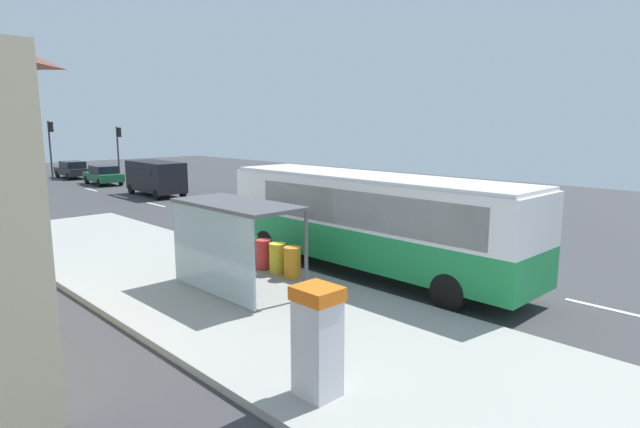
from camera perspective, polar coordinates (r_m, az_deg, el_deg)
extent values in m
cube|color=#38383A|center=(28.42, -13.32, -0.21)|extent=(56.00, 92.00, 0.04)
cube|color=#999993|center=(15.19, -10.55, -8.44)|extent=(6.20, 30.00, 0.18)
cube|color=silver|center=(15.88, 28.96, -9.05)|extent=(0.16, 2.20, 0.01)
cube|color=silver|center=(17.83, 13.38, -6.07)|extent=(0.16, 2.20, 0.01)
cube|color=silver|center=(20.82, 1.69, -3.51)|extent=(0.16, 2.20, 0.01)
cube|color=silver|center=(24.48, -6.76, -1.55)|extent=(0.16, 2.20, 0.01)
cube|color=silver|center=(28.55, -12.90, -0.10)|extent=(0.16, 2.20, 0.01)
cube|color=silver|center=(32.87, -17.46, 0.98)|extent=(0.16, 2.20, 0.01)
cube|color=silver|center=(37.37, -20.95, 1.80)|extent=(0.16, 2.20, 0.01)
cube|color=silver|center=(41.98, -23.68, 2.44)|extent=(0.16, 2.20, 0.01)
cube|color=#1E8C47|center=(16.95, 5.40, -2.94)|extent=(2.58, 11.02, 1.15)
cube|color=silver|center=(16.71, 5.48, 1.41)|extent=(2.58, 11.02, 1.45)
cube|color=silver|center=(16.61, 5.52, 4.06)|extent=(2.46, 10.80, 0.12)
cube|color=black|center=(20.65, -6.07, 2.81)|extent=(2.30, 0.14, 1.22)
cube|color=black|center=(15.49, 3.95, 0.50)|extent=(0.15, 8.58, 1.10)
cylinder|color=black|center=(19.07, -5.80, -3.27)|extent=(0.29, 1.00, 1.00)
cylinder|color=black|center=(20.51, -0.82, -2.30)|extent=(0.29, 1.00, 1.00)
cylinder|color=black|center=(14.10, 13.86, -8.26)|extent=(0.29, 1.00, 1.00)
cylinder|color=black|center=(15.98, 18.24, -6.31)|extent=(0.29, 1.00, 1.00)
cube|color=black|center=(36.88, -17.49, 3.95)|extent=(2.20, 5.27, 1.96)
cube|color=black|center=(36.85, -17.52, 4.47)|extent=(2.16, 3.20, 0.44)
cylinder|color=black|center=(35.59, -14.74, 2.30)|extent=(0.25, 0.69, 0.68)
cylinder|color=black|center=(34.81, -17.37, 2.01)|extent=(0.25, 0.69, 0.68)
cylinder|color=black|center=(39.16, -17.45, 2.83)|extent=(0.25, 0.69, 0.68)
cylinder|color=black|center=(38.45, -19.88, 2.58)|extent=(0.25, 0.69, 0.68)
cube|color=black|center=(51.57, -25.40, 4.23)|extent=(1.91, 4.44, 0.60)
cube|color=black|center=(51.34, -25.38, 4.88)|extent=(1.64, 2.42, 0.60)
cylinder|color=black|center=(52.79, -26.72, 3.91)|extent=(0.22, 0.64, 0.64)
cylinder|color=black|center=(53.27, -25.03, 4.08)|extent=(0.22, 0.64, 0.64)
cylinder|color=black|center=(49.93, -25.74, 3.71)|extent=(0.22, 0.64, 0.64)
cylinder|color=black|center=(50.43, -23.96, 3.89)|extent=(0.22, 0.64, 0.64)
cube|color=#195933|center=(45.22, -22.56, 3.77)|extent=(2.03, 4.49, 0.60)
cube|color=black|center=(44.98, -22.53, 4.51)|extent=(1.71, 2.46, 0.60)
cylinder|color=black|center=(46.42, -24.10, 3.43)|extent=(0.23, 0.65, 0.64)
cylinder|color=black|center=(46.92, -22.19, 3.62)|extent=(0.23, 0.65, 0.64)
cylinder|color=black|center=(43.57, -22.91, 3.15)|extent=(0.23, 0.65, 0.64)
cylinder|color=black|center=(44.11, -20.90, 3.35)|extent=(0.23, 0.65, 0.64)
cube|color=silver|center=(9.21, -0.29, -14.41)|extent=(0.60, 0.70, 1.70)
cube|color=orange|center=(8.85, -0.29, -8.67)|extent=(0.66, 0.76, 0.24)
cube|color=black|center=(9.30, 1.12, -12.33)|extent=(0.03, 0.36, 0.44)
cylinder|color=orange|center=(15.94, -3.04, -5.29)|extent=(0.52, 0.52, 0.95)
cylinder|color=yellow|center=(16.46, -4.65, -4.82)|extent=(0.52, 0.52, 0.95)
cylinder|color=red|center=(16.99, -6.16, -4.38)|extent=(0.52, 0.52, 0.95)
cylinder|color=green|center=(17.53, -7.58, -3.96)|extent=(0.52, 0.52, 0.95)
cylinder|color=#2D2D2D|center=(50.06, -21.15, 6.28)|extent=(0.14, 0.14, 4.55)
cube|color=black|center=(50.09, -21.05, 8.32)|extent=(0.24, 0.28, 0.84)
sphere|color=#360606|center=(50.14, -20.94, 8.65)|extent=(0.16, 0.16, 0.16)
sphere|color=#3C2C03|center=(50.14, -20.92, 8.33)|extent=(0.16, 0.16, 0.16)
sphere|color=green|center=(50.15, -20.90, 8.01)|extent=(0.16, 0.16, 0.16)
cylinder|color=#2D2D2D|center=(48.11, -31.01, 5.50)|extent=(0.14, 0.14, 4.68)
cube|color=black|center=(48.10, -30.95, 7.71)|extent=(0.24, 0.28, 0.84)
sphere|color=#360606|center=(48.13, -30.84, 8.05)|extent=(0.16, 0.16, 0.16)
sphere|color=#F2B20C|center=(48.13, -30.81, 7.72)|extent=(0.16, 0.16, 0.16)
sphere|color=black|center=(48.14, -30.78, 7.39)|extent=(0.16, 0.16, 0.16)
cylinder|color=#2D2D2D|center=(49.80, -27.32, 6.11)|extent=(0.14, 0.14, 5.03)
cube|color=black|center=(49.81, -27.26, 8.44)|extent=(0.24, 0.28, 0.84)
sphere|color=#360606|center=(49.84, -27.16, 8.77)|extent=(0.16, 0.16, 0.16)
sphere|color=#F2B20C|center=(49.84, -27.13, 8.45)|extent=(0.16, 0.16, 0.16)
sphere|color=black|center=(49.85, -27.10, 8.13)|extent=(0.16, 0.16, 0.16)
cube|color=#4C4C51|center=(14.49, -9.13, 1.06)|extent=(1.80, 4.00, 0.10)
cube|color=#8CA5B2|center=(14.26, -11.79, -4.08)|extent=(0.06, 3.80, 2.30)
cylinder|color=#4C4C51|center=(13.81, -1.52, -4.47)|extent=(0.10, 0.10, 2.44)
cylinder|color=#4C4C51|center=(16.73, -10.40, -2.09)|extent=(0.10, 0.10, 2.44)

